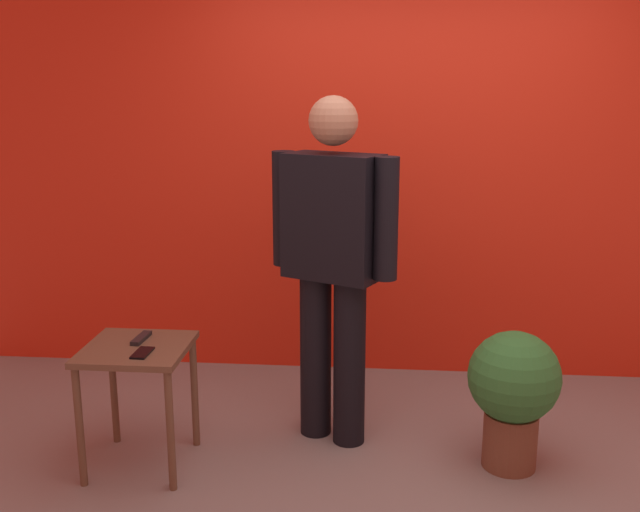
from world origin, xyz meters
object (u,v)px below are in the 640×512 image
(standing_person, at_px, (333,255))
(cell_phone, at_px, (142,353))
(potted_plant, at_px, (513,388))
(side_table, at_px, (138,367))
(tv_remote, at_px, (141,338))

(standing_person, relative_size, cell_phone, 12.31)
(standing_person, bearing_deg, potted_plant, -14.56)
(standing_person, xyz_separation_m, side_table, (-0.91, -0.37, -0.48))
(side_table, distance_m, potted_plant, 1.80)
(side_table, xyz_separation_m, tv_remote, (-0.00, 0.08, 0.12))
(cell_phone, height_order, tv_remote, tv_remote)
(side_table, bearing_deg, tv_remote, 91.52)
(standing_person, xyz_separation_m, potted_plant, (0.88, -0.23, -0.59))
(side_table, height_order, cell_phone, cell_phone)
(standing_person, distance_m, tv_remote, 1.02)
(cell_phone, relative_size, tv_remote, 0.85)
(cell_phone, relative_size, potted_plant, 0.21)
(standing_person, relative_size, tv_remote, 10.43)
(tv_remote, bearing_deg, potted_plant, 5.57)
(side_table, distance_m, tv_remote, 0.14)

